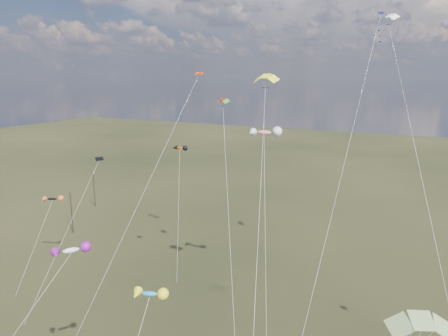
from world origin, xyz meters
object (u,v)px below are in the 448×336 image
at_px(novelty_black_orange, 52,199).
at_px(utility_pole_far, 94,189).
at_px(parafoil_yellow, 266,77).
at_px(utility_pole_near, 72,212).

bearing_deg(novelty_black_orange, utility_pole_far, 123.17).
distance_m(parafoil_yellow, novelty_black_orange, 38.95).
height_order(utility_pole_far, novelty_black_orange, novelty_black_orange).
xyz_separation_m(utility_pole_far, novelty_black_orange, (16.14, -24.70, 6.74)).
height_order(utility_pole_far, parafoil_yellow, parafoil_yellow).
relative_size(utility_pole_near, novelty_black_orange, 0.70).
relative_size(utility_pole_far, novelty_black_orange, 0.70).
height_order(parafoil_yellow, novelty_black_orange, parafoil_yellow).
xyz_separation_m(utility_pole_near, parafoil_yellow, (42.62, -11.74, 24.83)).
height_order(utility_pole_near, novelty_black_orange, novelty_black_orange).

